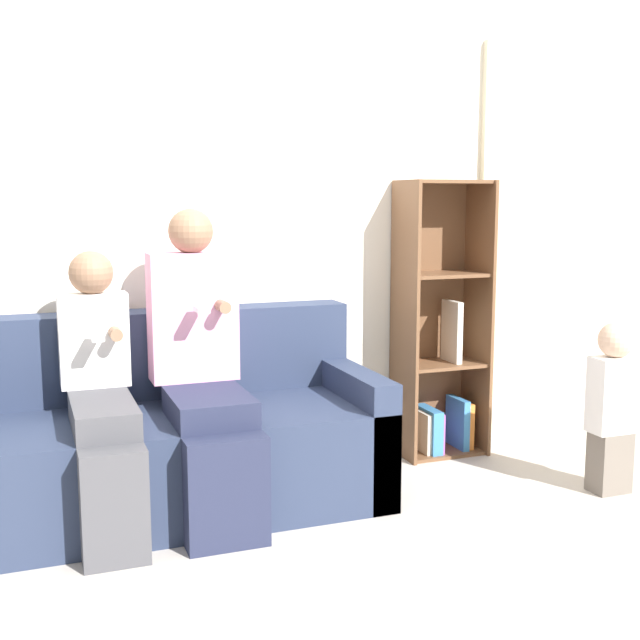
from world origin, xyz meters
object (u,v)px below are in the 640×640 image
Objects in this scene: couch at (161,442)px; toddler_standing at (613,404)px; child_seated at (101,392)px; bookshelf at (438,346)px; adult_seated at (203,361)px.

couch is 2.06m from toddler_standing.
child_seated is 1.84m from bookshelf.
child_seated is at bearing -175.22° from adult_seated.
couch is 1.45× the size of adult_seated.
toddler_standing is (1.98, -0.55, 0.13)m from couch.
child_seated is at bearing -166.25° from bookshelf.
adult_seated reaches higher than child_seated.
couch is at bearing 143.87° from adult_seated.
couch reaches higher than toddler_standing.
adult_seated is at bearing 166.75° from toddler_standing.
child_seated is at bearing 170.09° from toddler_standing.
adult_seated is 1.15× the size of child_seated.
couch is 2.38× the size of toddler_standing.
adult_seated is at bearing 4.78° from child_seated.
child_seated reaches higher than toddler_standing.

